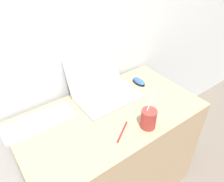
% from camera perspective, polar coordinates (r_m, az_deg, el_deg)
% --- Properties ---
extents(wall_back, '(7.00, 0.04, 2.50)m').
position_cam_1_polar(wall_back, '(1.23, -10.08, 21.83)').
color(wall_back, silver).
rests_on(wall_back, ground_plane).
extents(desk, '(1.04, 0.57, 0.72)m').
position_cam_1_polar(desk, '(1.49, -0.31, -16.14)').
color(desk, tan).
rests_on(desk, ground_plane).
extents(laptop, '(0.37, 0.32, 0.24)m').
position_cam_1_polar(laptop, '(1.33, -2.42, 0.83)').
color(laptop, '#ADADB2').
rests_on(laptop, desk).
extents(drink_cup, '(0.08, 0.08, 0.21)m').
position_cam_1_polar(drink_cup, '(1.13, 9.52, -7.07)').
color(drink_cup, '#9E332D').
rests_on(drink_cup, desk).
extents(computer_mouse, '(0.06, 0.11, 0.03)m').
position_cam_1_polar(computer_mouse, '(1.47, 7.00, 2.51)').
color(computer_mouse, black).
rests_on(computer_mouse, desk).
extents(external_keyboard, '(0.37, 0.13, 0.02)m').
position_cam_1_polar(external_keyboard, '(1.23, -18.70, -7.66)').
color(external_keyboard, silver).
rests_on(external_keyboard, desk).
extents(pen, '(0.13, 0.09, 0.01)m').
position_cam_1_polar(pen, '(1.12, 2.70, -10.55)').
color(pen, '#A51E1E').
rests_on(pen, desk).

